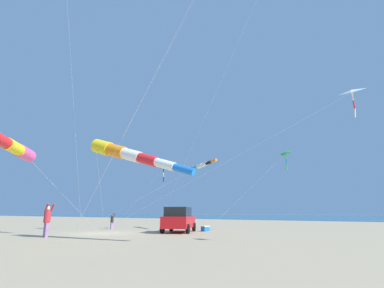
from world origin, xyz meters
TOP-DOWN VIEW (x-y plane):
  - ground_plane at (0.00, 0.00)m, footprint 600.00×600.00m
  - parked_car at (4.35, -3.41)m, footprint 4.61×3.91m
  - cooler_box at (6.74, -4.01)m, footprint 0.62×0.42m
  - person_adult_flyer at (-4.37, -0.84)m, footprint 0.46×0.58m
  - person_child_green_jacket at (3.54, 4.29)m, footprint 0.45×0.36m
  - kite_delta_yellow_midlevel at (3.17, -16.32)m, footprint 5.62×14.78m
  - kite_delta_white_trailing at (6.36, 0.71)m, footprint 1.82×6.05m
  - kite_windsock_small_distant at (-2.35, -5.79)m, footprint 6.26×14.49m
  - kite_delta_orange_high_right at (11.25, -9.09)m, footprint 4.40×5.97m
  - kite_windsock_teal_far_right at (9.04, -1.38)m, footprint 7.41×11.51m
  - kite_windsock_red_high_left at (-8.20, -4.64)m, footprint 12.82×11.27m

SIDE VIEW (x-z plane):
  - ground_plane at x=0.00m, z-range 0.00..0.00m
  - cooler_box at x=6.74m, z-range 0.00..0.42m
  - person_child_green_jacket at x=3.54m, z-range 0.06..1.47m
  - parked_car at x=4.35m, z-range 0.03..1.88m
  - person_adult_flyer at x=-4.37m, z-range 0.09..2.09m
  - kite_windsock_red_high_left at x=-8.20m, z-range 2.10..7.01m
  - kite_windsock_small_distant at x=-2.35m, z-range 1.78..7.63m
  - kite_delta_white_trailing at x=6.36m, z-range 2.67..8.47m
  - kite_windsock_teal_far_right at x=9.04m, z-range 2.74..8.72m
  - kite_delta_orange_high_right at x=11.25m, z-range 2.99..9.60m
  - kite_delta_yellow_midlevel at x=3.17m, z-range 3.44..10.90m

